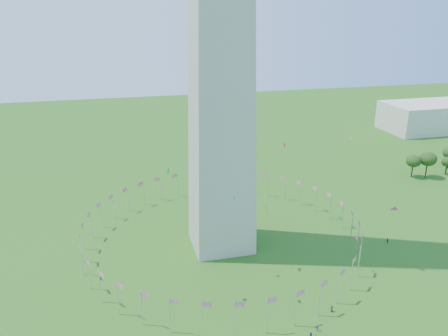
# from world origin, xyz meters

# --- Properties ---
(flag_ring) EXTENTS (80.24, 80.24, 9.00)m
(flag_ring) POSITION_xyz_m (-0.00, 50.00, 4.50)
(flag_ring) COLOR silver
(flag_ring) RESTS_ON ground
(gov_building_east_a) EXTENTS (50.00, 30.00, 16.00)m
(gov_building_east_a) POSITION_xyz_m (150.00, 150.00, 8.00)
(gov_building_east_a) COLOR beige
(gov_building_east_a) RESTS_ON ground
(kites_aloft) EXTENTS (107.88, 74.51, 29.05)m
(kites_aloft) POSITION_xyz_m (12.49, 27.31, 20.50)
(kites_aloft) COLOR #CC2699
(kites_aloft) RESTS_ON ground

